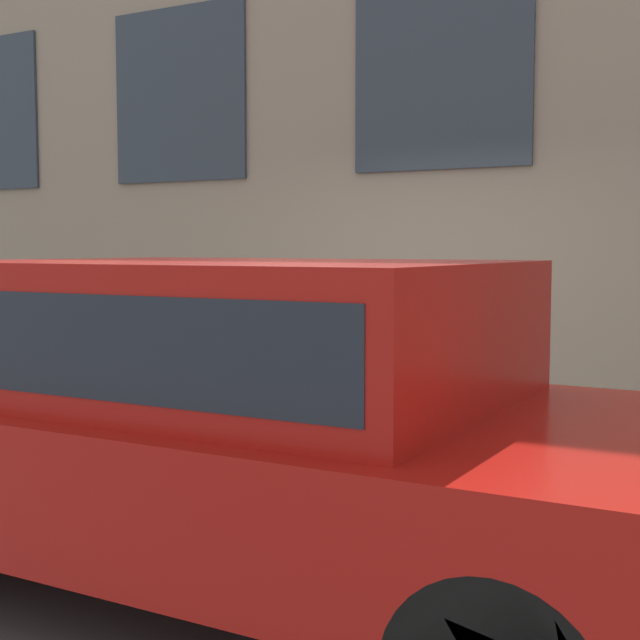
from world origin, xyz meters
name	(u,v)px	position (x,y,z in m)	size (l,w,h in m)	color
ground_plane	(301,507)	(0.00, 0.00, 0.00)	(80.00, 80.00, 0.00)	#47474C
sidewalk	(380,457)	(1.14, 0.00, 0.08)	(2.28, 60.00, 0.16)	#9E9B93
fire_hydrant	(354,410)	(0.37, -0.18, 0.57)	(0.36, 0.47, 0.80)	gray
person	(288,347)	(0.51, 0.41, 0.94)	(0.31, 0.21, 1.29)	#726651
parked_car_red_near	(234,409)	(-1.34, -0.43, 0.88)	(2.06, 5.14, 1.57)	black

